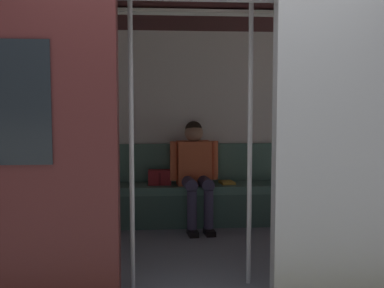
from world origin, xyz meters
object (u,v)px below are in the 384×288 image
Objects in this scene: handbag at (160,177)px; grab_pole_door at (131,141)px; grab_pole_far at (250,140)px; train_car at (177,85)px; bench_seat at (180,195)px; person_seated at (195,167)px; book at (227,182)px.

grab_pole_door is at bearing 83.26° from handbag.
handbag is at bearing -69.50° from grab_pole_far.
train_car is 2.13× the size of bench_seat.
handbag is 1.99m from grab_pole_far.
book is (-0.38, -0.11, -0.20)m from person_seated.
person_seated is at bearing 163.34° from bench_seat.
grab_pole_door is (0.22, 1.83, 0.56)m from handbag.
grab_pole_far is (-0.89, -0.04, 0.00)m from grab_pole_door.
grab_pole_door is at bearing 76.06° from bench_seat.
person_seated is 0.54× the size of grab_pole_far.
grab_pole_far is at bearing 79.10° from book.
train_car is at bearing -115.68° from grab_pole_door.
train_car is at bearing 98.40° from handbag.
bench_seat is 2.51× the size of person_seated.
train_car is 29.09× the size of book.
book is 1.91m from grab_pole_far.
grab_pole_door and grab_pole_far have the same top height.
book is at bearing -164.15° from person_seated.
handbag reaches higher than book.
bench_seat is at bearing -94.00° from train_car.
grab_pole_door is at bearing 2.58° from grab_pole_far.
book reaches higher than bench_seat.
train_car is 1.64m from book.
train_car is at bearing 86.00° from bench_seat.
train_car is 1.00m from grab_pole_far.
person_seated is 0.44m from book.
train_car is 2.88× the size of grab_pole_door.
train_car is at bearing 52.29° from book.
grab_pole_door reaches higher than person_seated.
person_seated is 1.77m from grab_pole_far.
book is at bearing -174.19° from bench_seat.
handbag is at bearing -13.78° from person_seated.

